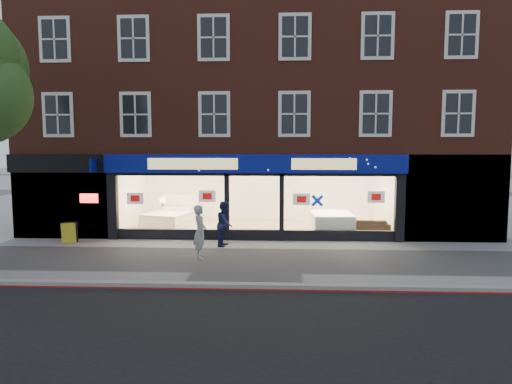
# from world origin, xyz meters

# --- Properties ---
(ground) EXTENTS (120.00, 120.00, 0.00)m
(ground) POSITION_xyz_m (0.00, 0.00, 0.00)
(ground) COLOR gray
(ground) RESTS_ON ground
(kerb_line) EXTENTS (60.00, 0.10, 0.01)m
(kerb_line) POSITION_xyz_m (0.00, -3.10, 0.01)
(kerb_line) COLOR #8C0A07
(kerb_line) RESTS_ON ground
(kerb_stone) EXTENTS (60.00, 0.25, 0.12)m
(kerb_stone) POSITION_xyz_m (0.00, -2.90, 0.06)
(kerb_stone) COLOR gray
(kerb_stone) RESTS_ON ground
(showroom_floor) EXTENTS (11.00, 4.50, 0.10)m
(showroom_floor) POSITION_xyz_m (0.00, 5.25, 0.05)
(showroom_floor) COLOR tan
(showroom_floor) RESTS_ON ground
(building) EXTENTS (19.00, 8.26, 10.30)m
(building) POSITION_xyz_m (-0.02, 6.93, 6.67)
(building) COLOR maroon
(building) RESTS_ON ground
(display_bed) EXTENTS (2.33, 2.60, 1.24)m
(display_bed) POSITION_xyz_m (-3.83, 5.39, 0.45)
(display_bed) COLOR beige
(display_bed) RESTS_ON showroom_floor
(bedside_table) EXTENTS (0.52, 0.52, 0.55)m
(bedside_table) POSITION_xyz_m (-4.40, 6.34, 0.38)
(bedside_table) COLOR brown
(bedside_table) RESTS_ON showroom_floor
(mattress_stack) EXTENTS (1.67, 2.07, 0.79)m
(mattress_stack) POSITION_xyz_m (3.10, 4.27, 0.50)
(mattress_stack) COLOR white
(mattress_stack) RESTS_ON showroom_floor
(sofa) EXTENTS (1.89, 0.90, 0.53)m
(sofa) POSITION_xyz_m (4.60, 4.37, 0.37)
(sofa) COLOR black
(sofa) RESTS_ON showroom_floor
(a_board) EXTENTS (0.58, 0.46, 0.79)m
(a_board) POSITION_xyz_m (-6.86, 2.20, 0.39)
(a_board) COLOR yellow
(a_board) RESTS_ON ground
(pedestrian_grey) EXTENTS (0.53, 0.70, 1.73)m
(pedestrian_grey) POSITION_xyz_m (-1.61, 0.16, 0.86)
(pedestrian_grey) COLOR #A3A6AA
(pedestrian_grey) RESTS_ON ground
(pedestrian_blue) EXTENTS (0.73, 0.88, 1.64)m
(pedestrian_blue) POSITION_xyz_m (-1.01, 1.96, 0.82)
(pedestrian_blue) COLOR #1B204C
(pedestrian_blue) RESTS_ON ground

